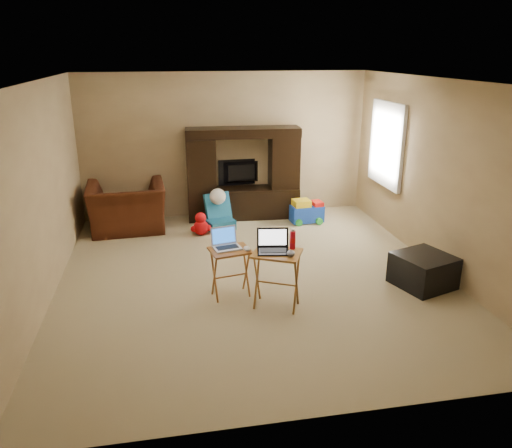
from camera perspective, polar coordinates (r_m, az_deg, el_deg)
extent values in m
plane|color=tan|center=(6.65, -0.32, -5.96)|extent=(5.50, 5.50, 0.00)
plane|color=silver|center=(6.03, -0.36, 16.08)|extent=(5.50, 5.50, 0.00)
plane|color=tan|center=(8.88, -3.51, 8.95)|extent=(5.00, 0.00, 5.00)
plane|color=tan|center=(3.70, 7.24, -6.24)|extent=(5.00, 0.00, 5.00)
plane|color=tan|center=(6.30, -23.37, 3.09)|extent=(0.00, 5.50, 5.50)
plane|color=tan|center=(7.09, 20.06, 5.18)|extent=(0.00, 5.50, 5.50)
plane|color=white|center=(8.39, 14.81, 8.79)|extent=(0.00, 1.20, 1.20)
cube|color=white|center=(8.38, 14.69, 8.80)|extent=(0.06, 1.14, 1.34)
cube|color=black|center=(8.75, -1.47, 5.78)|extent=(1.97, 0.59, 1.59)
imported|color=black|center=(8.94, -1.66, 5.86)|extent=(0.81, 0.17, 0.47)
imported|color=#49220F|center=(8.44, -14.52, 1.84)|extent=(1.28, 1.14, 0.79)
cube|color=black|center=(6.66, 18.58, -5.06)|extent=(0.80, 0.80, 0.41)
cube|color=#A45B27|center=(6.03, -2.93, -5.59)|extent=(0.53, 0.46, 0.61)
cube|color=#AC6D29|center=(5.76, 2.37, -6.40)|extent=(0.66, 0.61, 0.68)
cube|color=silver|center=(5.89, -3.32, -1.75)|extent=(0.36, 0.32, 0.24)
cube|color=black|center=(5.59, 1.99, -2.07)|extent=(0.40, 0.35, 0.24)
ellipsoid|color=silver|center=(5.86, -1.05, -2.83)|extent=(0.09, 0.13, 0.05)
ellipsoid|color=#45454A|center=(5.53, 4.01, -3.36)|extent=(0.11, 0.15, 0.06)
cylinder|color=#B80B19|center=(5.70, 4.21, -1.83)|extent=(0.07, 0.07, 0.21)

